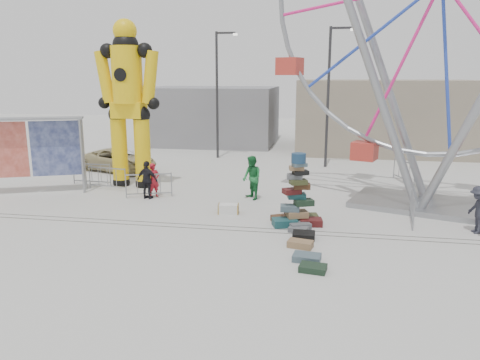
% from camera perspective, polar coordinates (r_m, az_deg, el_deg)
% --- Properties ---
extents(ground, '(90.00, 90.00, 0.00)m').
position_cam_1_polar(ground, '(15.94, -0.44, -6.90)').
color(ground, '#9E9E99').
rests_on(ground, ground).
extents(track_line_near, '(40.00, 0.04, 0.01)m').
position_cam_1_polar(track_line_near, '(16.50, -0.06, -6.20)').
color(track_line_near, '#47443F').
rests_on(track_line_near, ground).
extents(track_line_far, '(40.00, 0.04, 0.01)m').
position_cam_1_polar(track_line_far, '(16.87, 0.18, -5.77)').
color(track_line_far, '#47443F').
rests_on(track_line_far, ground).
extents(building_right, '(12.00, 8.00, 5.00)m').
position_cam_1_polar(building_right, '(35.15, 17.05, 7.50)').
color(building_right, gray).
rests_on(building_right, ground).
extents(building_left, '(10.00, 8.00, 4.40)m').
position_cam_1_polar(building_left, '(37.92, -3.42, 7.91)').
color(building_left, gray).
rests_on(building_left, ground).
extents(lamp_post_right, '(1.41, 0.25, 8.00)m').
position_cam_1_polar(lamp_post_right, '(27.79, 10.91, 10.69)').
color(lamp_post_right, '#2D2D30').
rests_on(lamp_post_right, ground).
extents(lamp_post_left, '(1.41, 0.25, 8.00)m').
position_cam_1_polar(lamp_post_left, '(30.51, -2.65, 11.06)').
color(lamp_post_left, '#2D2D30').
rests_on(lamp_post_left, ground).
extents(suitcase_tower, '(1.96, 1.70, 2.64)m').
position_cam_1_polar(suitcase_tower, '(17.15, 6.93, -2.99)').
color(suitcase_tower, '#1A494E').
rests_on(suitcase_tower, ground).
extents(crash_test_dummy, '(3.21, 1.42, 8.11)m').
position_cam_1_polar(crash_test_dummy, '(23.04, -13.46, 9.69)').
color(crash_test_dummy, black).
rests_on(crash_test_dummy, ground).
extents(ferris_wheel, '(12.76, 4.92, 15.58)m').
position_cam_1_polar(ferris_wheel, '(20.31, 23.14, 18.30)').
color(ferris_wheel, gray).
rests_on(ferris_wheel, ground).
extents(banner_scaffold, '(4.76, 2.57, 3.49)m').
position_cam_1_polar(banner_scaffold, '(23.14, -24.44, 4.79)').
color(banner_scaffold, gray).
rests_on(banner_scaffold, ground).
extents(steamer_trunk, '(0.84, 0.55, 0.37)m').
position_cam_1_polar(steamer_trunk, '(18.47, -1.43, -3.53)').
color(steamer_trunk, silver).
rests_on(steamer_trunk, ground).
extents(row_case_0, '(0.78, 0.68, 0.21)m').
position_cam_1_polar(row_case_0, '(17.23, 6.59, -5.10)').
color(row_case_0, '#393E1F').
rests_on(row_case_0, ground).
extents(row_case_1, '(0.74, 0.64, 0.18)m').
position_cam_1_polar(row_case_1, '(16.51, 7.15, -5.98)').
color(row_case_1, '#5B5D62').
rests_on(row_case_1, ground).
extents(row_case_2, '(0.74, 0.60, 0.22)m').
position_cam_1_polar(row_case_2, '(15.85, 7.78, -6.71)').
color(row_case_2, black).
rests_on(row_case_2, ground).
extents(row_case_3, '(0.86, 0.61, 0.22)m').
position_cam_1_polar(row_case_3, '(15.07, 7.36, -7.75)').
color(row_case_3, '#8F6C48').
rests_on(row_case_3, ground).
extents(row_case_4, '(0.87, 0.65, 0.20)m').
position_cam_1_polar(row_case_4, '(14.07, 8.14, -9.35)').
color(row_case_4, '#485D68').
rests_on(row_case_4, ground).
extents(row_case_5, '(0.81, 0.64, 0.18)m').
position_cam_1_polar(row_case_5, '(13.40, 8.88, -10.56)').
color(row_case_5, '#1A2E1F').
rests_on(row_case_5, ground).
extents(barricade_dummy_a, '(2.00, 0.20, 1.10)m').
position_cam_1_polar(barricade_dummy_a, '(24.29, -17.62, 0.70)').
color(barricade_dummy_a, gray).
rests_on(barricade_dummy_a, ground).
extents(barricade_dummy_b, '(1.99, 0.43, 1.10)m').
position_cam_1_polar(barricade_dummy_b, '(23.05, -15.88, 0.19)').
color(barricade_dummy_b, gray).
rests_on(barricade_dummy_b, ground).
extents(barricade_dummy_c, '(1.92, 0.75, 1.10)m').
position_cam_1_polar(barricade_dummy_c, '(21.17, -11.05, -0.64)').
color(barricade_dummy_c, gray).
rests_on(barricade_dummy_c, ground).
extents(barricade_wheel_front, '(0.34, 2.00, 1.10)m').
position_cam_1_polar(barricade_wheel_front, '(18.37, 20.25, -3.25)').
color(barricade_wheel_front, gray).
rests_on(barricade_wheel_front, ground).
extents(barricade_wheel_back, '(0.80, 1.90, 1.10)m').
position_cam_1_polar(barricade_wheel_back, '(25.23, 19.36, 1.01)').
color(barricade_wheel_back, gray).
rests_on(barricade_wheel_back, ground).
extents(pedestrian_red, '(0.65, 0.65, 1.52)m').
position_cam_1_polar(pedestrian_red, '(21.19, -10.48, -0.02)').
color(pedestrian_red, '#AC1825').
rests_on(pedestrian_red, ground).
extents(pedestrian_green, '(1.14, 1.18, 1.92)m').
position_cam_1_polar(pedestrian_green, '(20.39, 1.45, 0.27)').
color(pedestrian_green, '#1A6B31').
rests_on(pedestrian_green, ground).
extents(pedestrian_black, '(1.05, 0.61, 1.69)m').
position_cam_1_polar(pedestrian_black, '(20.87, -11.23, -0.01)').
color(pedestrian_black, black).
rests_on(pedestrian_black, ground).
extents(pedestrian_grey, '(0.77, 1.15, 1.66)m').
position_cam_1_polar(pedestrian_grey, '(18.01, 26.98, -3.25)').
color(pedestrian_grey, '#22232D').
rests_on(pedestrian_grey, ground).
extents(parked_suv, '(5.02, 3.58, 1.27)m').
position_cam_1_polar(parked_suv, '(27.39, -14.57, 2.38)').
color(parked_suv, tan).
rests_on(parked_suv, ground).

